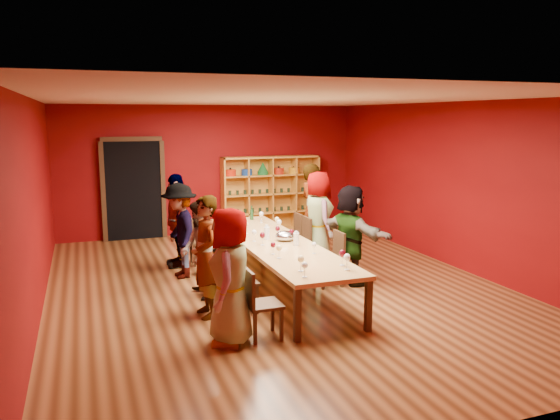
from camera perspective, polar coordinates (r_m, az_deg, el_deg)
The scene contains 42 objects.
room_shell at distance 8.63m, azimuth -0.48°, elevation 1.54°, with size 7.10×9.10×3.04m.
tasting_table at distance 8.77m, azimuth -0.47°, elevation -3.65°, with size 1.10×4.50×0.75m.
doorway at distance 12.63m, azimuth -15.07°, elevation 2.07°, with size 1.40×0.17×2.30m.
shelving_unit at distance 13.19m, azimuth -1.03°, elevation 2.11°, with size 2.40×0.40×1.80m.
chair_person_left_0 at distance 6.81m, azimuth -2.34°, elevation -9.40°, with size 0.42×0.42×0.89m.
person_left_0 at distance 6.62m, azimuth -5.23°, elevation -6.93°, with size 0.82×0.45×1.67m, color white.
chair_person_left_1 at distance 7.72m, azimuth -4.60°, elevation -7.11°, with size 0.42×0.42×0.89m.
person_left_1 at distance 7.53m, azimuth -7.76°, elevation -4.86°, with size 0.62×0.45×1.69m, color #48484C.
chair_person_left_2 at distance 8.48m, azimuth -6.08°, elevation -5.60°, with size 0.42×0.42×0.89m.
person_left_2 at distance 8.35m, azimuth -8.31°, elevation -4.09°, with size 0.73×0.40×1.50m, color beige.
chair_person_left_3 at distance 9.59m, azimuth -7.78°, elevation -3.83°, with size 0.42×0.42×0.89m.
person_left_3 at distance 9.45m, azimuth -10.42°, elevation -2.13°, with size 1.05×0.43×1.63m, color #4F4F55.
chair_person_left_4 at distance 10.29m, azimuth -8.65°, elevation -2.93°, with size 0.42×0.42×0.89m.
person_left_4 at distance 10.15m, azimuth -10.72°, elevation -1.07°, with size 1.01×0.46×1.72m, color silver.
chair_person_right_2 at distance 8.95m, azimuth 5.55°, elevation -4.76°, with size 0.42×0.42×0.89m.
person_right_2 at distance 9.01m, azimuth 7.38°, elevation -2.57°, with size 1.52×0.44×1.64m, color beige.
chair_person_right_3 at distance 10.16m, azimuth 2.26°, elevation -2.99°, with size 0.42×0.42×0.89m.
person_right_3 at distance 10.21m, azimuth 4.00°, elevation -0.81°, with size 0.85×0.46×1.73m, color #5179A7.
chair_person_right_4 at distance 10.55m, azimuth 1.37°, elevation -2.50°, with size 0.42×0.42×0.89m.
person_right_4 at distance 10.62m, azimuth 3.41°, elevation -0.10°, with size 0.67×0.49×1.84m, color #48484D.
wine_glass_0 at distance 8.75m, azimuth -2.72°, elevation -2.40°, with size 0.08×0.08×0.20m.
wine_glass_1 at distance 8.70m, azimuth 1.71°, elevation -2.51°, with size 0.08×0.08×0.19m.
wine_glass_2 at distance 9.50m, azimuth -0.10°, elevation -1.34°, with size 0.09×0.09×0.22m.
wine_glass_3 at distance 10.51m, azimuth -1.97°, elevation -0.43°, with size 0.07×0.07×0.18m.
wine_glass_4 at distance 7.38m, azimuth 6.52°, elevation -4.59°, with size 0.09×0.09×0.22m.
wine_glass_5 at distance 9.75m, azimuth -0.32°, elevation -1.06°, with size 0.09×0.09×0.21m.
wine_glass_6 at distance 7.18m, azimuth 7.01°, elevation -5.02°, with size 0.09×0.09×0.22m.
wine_glass_7 at distance 6.82m, azimuth 2.60°, elevation -5.87°, with size 0.08×0.08×0.20m.
wine_glass_8 at distance 7.07m, azimuth 2.20°, elevation -5.20°, with size 0.09×0.09×0.22m.
wine_glass_9 at distance 7.98m, azimuth 3.58°, elevation -3.69°, with size 0.07×0.07×0.18m.
wine_glass_10 at distance 7.70m, azimuth -0.10°, elevation -4.06°, with size 0.08×0.08×0.20m.
wine_glass_11 at distance 8.49m, azimuth -1.85°, elevation -2.71°, with size 0.08×0.08×0.21m.
wine_glass_12 at distance 8.81m, azimuth 1.20°, elevation -2.35°, with size 0.08×0.08×0.19m.
wine_glass_13 at distance 10.32m, azimuth -1.97°, elevation -0.48°, with size 0.08×0.08×0.21m.
wine_glass_14 at distance 7.93m, azimuth -0.73°, elevation -3.72°, with size 0.07×0.07×0.18m.
wine_glass_15 at distance 9.03m, azimuth -0.26°, elevation -2.02°, with size 0.08×0.08×0.19m.
wine_glass_16 at distance 10.37m, azimuth -5.23°, elevation -0.53°, with size 0.08×0.08×0.19m.
wine_glass_17 at distance 9.35m, azimuth -3.55°, elevation -1.53°, with size 0.09×0.09×0.22m.
spittoon_bowl at distance 8.82m, azimuth 0.52°, elevation -2.74°, with size 0.32×0.32×0.17m, color #ADAFB4.
carafe_a at distance 8.91m, azimuth -1.40°, elevation -2.40°, with size 0.11×0.11×0.24m.
carafe_b at distance 8.49m, azimuth 1.71°, elevation -3.05°, with size 0.11×0.11×0.23m.
wine_bottle at distance 10.61m, azimuth -2.97°, elevation -0.47°, with size 0.09×0.09×0.28m.
Camera 1 is at (-2.85, -8.05, 2.72)m, focal length 35.00 mm.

